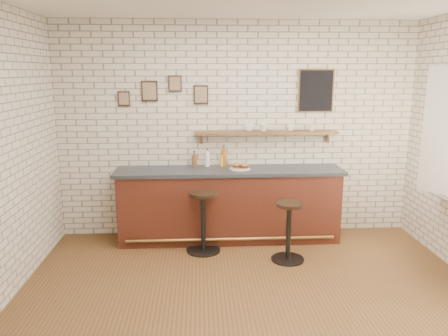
{
  "coord_description": "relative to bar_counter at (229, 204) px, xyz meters",
  "views": [
    {
      "loc": [
        -0.53,
        -4.09,
        2.32
      ],
      "look_at": [
        -0.24,
        0.9,
        1.2
      ],
      "focal_mm": 35.0,
      "sensor_mm": 36.0,
      "label": 1
    }
  ],
  "objects": [
    {
      "name": "ground",
      "position": [
        0.13,
        -1.7,
        -0.51
      ],
      "size": [
        5.0,
        5.0,
        0.0
      ],
      "primitive_type": "plane",
      "color": "brown",
      "rests_on": "ground"
    },
    {
      "name": "bar_counter",
      "position": [
        0.0,
        0.0,
        0.0
      ],
      "size": [
        3.1,
        0.65,
        1.01
      ],
      "color": "#4C1E14",
      "rests_on": "ground"
    },
    {
      "name": "sandwich_plate",
      "position": [
        0.14,
        -0.02,
        0.51
      ],
      "size": [
        0.28,
        0.28,
        0.01
      ],
      "primitive_type": "cylinder",
      "color": "white",
      "rests_on": "bar_counter"
    },
    {
      "name": "ciabatta_sandwich",
      "position": [
        0.15,
        -0.02,
        0.55
      ],
      "size": [
        0.23,
        0.16,
        0.07
      ],
      "color": "tan",
      "rests_on": "sandwich_plate"
    },
    {
      "name": "potato_chips",
      "position": [
        0.13,
        -0.02,
        0.52
      ],
      "size": [
        0.26,
        0.19,
        0.0
      ],
      "color": "gold",
      "rests_on": "sandwich_plate"
    },
    {
      "name": "bitters_bottle_brown",
      "position": [
        -0.48,
        0.19,
        0.59
      ],
      "size": [
        0.07,
        0.07,
        0.22
      ],
      "color": "brown",
      "rests_on": "bar_counter"
    },
    {
      "name": "bitters_bottle_white",
      "position": [
        -0.29,
        0.19,
        0.6
      ],
      "size": [
        0.06,
        0.06,
        0.25
      ],
      "color": "white",
      "rests_on": "bar_counter"
    },
    {
      "name": "bitters_bottle_amber",
      "position": [
        -0.06,
        0.19,
        0.63
      ],
      "size": [
        0.07,
        0.07,
        0.3
      ],
      "color": "#8F4917",
      "rests_on": "bar_counter"
    },
    {
      "name": "condiment_bottle_yellow",
      "position": [
        -0.09,
        0.19,
        0.59
      ],
      "size": [
        0.06,
        0.06,
        0.21
      ],
      "color": "yellow",
      "rests_on": "bar_counter"
    },
    {
      "name": "bar_stool_left",
      "position": [
        -0.37,
        -0.41,
        -0.08
      ],
      "size": [
        0.45,
        0.45,
        0.8
      ],
      "color": "black",
      "rests_on": "ground"
    },
    {
      "name": "bar_stool_right",
      "position": [
        0.69,
        -0.75,
        -0.11
      ],
      "size": [
        0.43,
        0.43,
        0.75
      ],
      "color": "black",
      "rests_on": "ground"
    },
    {
      "name": "wall_shelf",
      "position": [
        0.53,
        0.2,
        0.97
      ],
      "size": [
        2.0,
        0.18,
        0.18
      ],
      "color": "brown",
      "rests_on": "ground"
    },
    {
      "name": "shelf_cup_a",
      "position": [
        0.29,
        0.2,
        1.05
      ],
      "size": [
        0.19,
        0.19,
        0.11
      ],
      "primitive_type": "imported",
      "rotation": [
        0.0,
        0.0,
        0.73
      ],
      "color": "white",
      "rests_on": "wall_shelf"
    },
    {
      "name": "shelf_cup_b",
      "position": [
        0.49,
        0.2,
        1.04
      ],
      "size": [
        0.14,
        0.14,
        0.1
      ],
      "primitive_type": "imported",
      "rotation": [
        0.0,
        0.0,
        1.25
      ],
      "color": "white",
      "rests_on": "wall_shelf"
    },
    {
      "name": "shelf_cup_c",
      "position": [
        0.86,
        0.2,
        1.04
      ],
      "size": [
        0.14,
        0.14,
        0.09
      ],
      "primitive_type": "imported",
      "rotation": [
        0.0,
        0.0,
        1.33
      ],
      "color": "white",
      "rests_on": "wall_shelf"
    },
    {
      "name": "shelf_cup_d",
      "position": [
        1.17,
        0.2,
        1.04
      ],
      "size": [
        0.1,
        0.1,
        0.09
      ],
      "primitive_type": "imported",
      "rotation": [
        0.0,
        0.0,
        -0.04
      ],
      "color": "white",
      "rests_on": "wall_shelf"
    },
    {
      "name": "back_wall_decor",
      "position": [
        0.35,
        0.28,
        1.54
      ],
      "size": [
        2.96,
        0.02,
        0.56
      ],
      "color": "black",
      "rests_on": "ground"
    }
  ]
}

